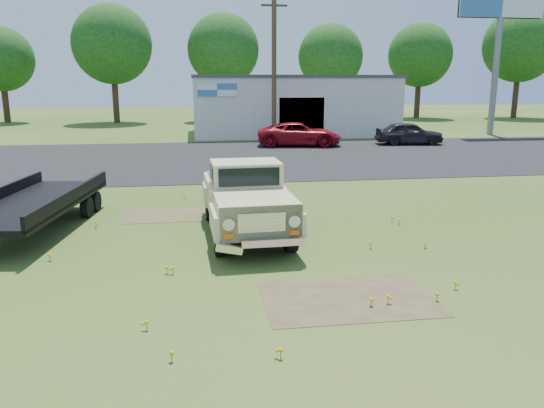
{
  "coord_description": "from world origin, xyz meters",
  "views": [
    {
      "loc": [
        -1.13,
        -11.46,
        3.76
      ],
      "look_at": [
        0.73,
        1.0,
        0.83
      ],
      "focal_mm": 35.0,
      "sensor_mm": 36.0,
      "label": 1
    }
  ],
  "objects_px": {
    "dark_sedan": "(409,133)",
    "vintage_pickup_truck": "(246,198)",
    "billboard": "(501,9)",
    "red_pickup": "(299,134)",
    "flatbed_trailer": "(34,199)"
  },
  "relations": [
    {
      "from": "dark_sedan",
      "to": "vintage_pickup_truck",
      "type": "bearing_deg",
      "value": 153.34
    },
    {
      "from": "vintage_pickup_truck",
      "to": "dark_sedan",
      "type": "bearing_deg",
      "value": 54.56
    },
    {
      "from": "billboard",
      "to": "vintage_pickup_truck",
      "type": "distance_m",
      "value": 31.13
    },
    {
      "from": "billboard",
      "to": "vintage_pickup_truck",
      "type": "height_order",
      "value": "billboard"
    },
    {
      "from": "billboard",
      "to": "red_pickup",
      "type": "height_order",
      "value": "billboard"
    },
    {
      "from": "flatbed_trailer",
      "to": "dark_sedan",
      "type": "relative_size",
      "value": 1.54
    },
    {
      "from": "vintage_pickup_truck",
      "to": "flatbed_trailer",
      "type": "distance_m",
      "value": 5.45
    },
    {
      "from": "billboard",
      "to": "red_pickup",
      "type": "relative_size",
      "value": 2.25
    },
    {
      "from": "vintage_pickup_truck",
      "to": "dark_sedan",
      "type": "height_order",
      "value": "vintage_pickup_truck"
    },
    {
      "from": "flatbed_trailer",
      "to": "red_pickup",
      "type": "distance_m",
      "value": 19.67
    },
    {
      "from": "billboard",
      "to": "vintage_pickup_truck",
      "type": "relative_size",
      "value": 2.16
    },
    {
      "from": "vintage_pickup_truck",
      "to": "red_pickup",
      "type": "distance_m",
      "value": 18.6
    },
    {
      "from": "red_pickup",
      "to": "dark_sedan",
      "type": "distance_m",
      "value": 6.71
    },
    {
      "from": "billboard",
      "to": "dark_sedan",
      "type": "bearing_deg",
      "value": -148.58
    },
    {
      "from": "vintage_pickup_truck",
      "to": "billboard",
      "type": "bearing_deg",
      "value": 46.76
    }
  ]
}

